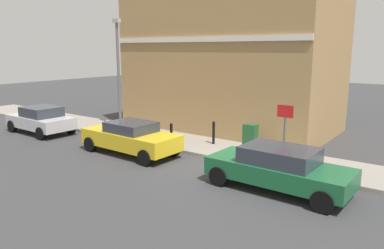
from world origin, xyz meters
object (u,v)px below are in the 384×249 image
object	(u,v)px
car_silver	(41,119)
car_yellow	(131,137)
street_sign	(285,126)
lamppost	(118,70)
utility_cabinet	(250,139)
car_green	(279,168)
bollard_near_cabinet	(214,132)
bollard_far_kerb	(171,134)

from	to	relation	value
car_silver	car_yellow	bearing A→B (deg)	-178.52
car_silver	street_sign	bearing A→B (deg)	-170.93
car_silver	lamppost	xyz separation A→B (m)	(2.71, -3.11, 2.57)
utility_cabinet	lamppost	distance (m)	8.07
car_yellow	utility_cabinet	world-z (taller)	car_yellow
street_sign	car_yellow	bearing A→B (deg)	105.70
car_yellow	car_silver	xyz separation A→B (m)	(-0.01, 6.63, 0.01)
car_green	utility_cabinet	distance (m)	3.97
bollard_near_cabinet	utility_cabinet	bearing A→B (deg)	-93.03
car_yellow	utility_cabinet	size ratio (longest dim) A/B	3.87
bollard_far_kerb	lamppost	xyz separation A→B (m)	(1.16, 4.47, 2.60)
street_sign	bollard_near_cabinet	bearing A→B (deg)	71.60
car_green	car_silver	bearing A→B (deg)	0.74
bollard_near_cabinet	bollard_far_kerb	size ratio (longest dim) A/B	1.00
bollard_near_cabinet	street_sign	distance (m)	4.15
car_green	utility_cabinet	xyz separation A→B (m)	(3.04, 2.56, -0.05)
bollard_far_kerb	street_sign	distance (m)	5.20
car_green	lamppost	bearing A→B (deg)	-14.27
car_green	street_sign	world-z (taller)	street_sign
utility_cabinet	bollard_far_kerb	size ratio (longest dim) A/B	1.11
car_yellow	street_sign	bearing A→B (deg)	-162.93
car_green	utility_cabinet	world-z (taller)	car_green
street_sign	lamppost	xyz separation A→B (m)	(0.99, 9.58, 1.64)
car_yellow	bollard_near_cabinet	distance (m)	3.72
car_yellow	car_silver	distance (m)	6.63
car_yellow	utility_cabinet	bearing A→B (deg)	-143.64
utility_cabinet	bollard_far_kerb	world-z (taller)	utility_cabinet
car_yellow	bollard_far_kerb	bearing A→B (deg)	-120.19
car_green	bollard_far_kerb	size ratio (longest dim) A/B	4.32
car_yellow	car_silver	size ratio (longest dim) A/B	1.13
car_silver	lamppost	world-z (taller)	lamppost
bollard_near_cabinet	bollard_far_kerb	bearing A→B (deg)	138.35
utility_cabinet	bollard_near_cabinet	size ratio (longest dim) A/B	1.11
bollard_near_cabinet	bollard_far_kerb	distance (m)	1.93
bollard_far_kerb	street_sign	bearing A→B (deg)	-88.16
car_yellow	bollard_far_kerb	world-z (taller)	car_yellow
car_silver	lamppost	bearing A→B (deg)	-137.61
lamppost	car_yellow	bearing A→B (deg)	-127.42
car_green	bollard_near_cabinet	distance (m)	5.44
bollard_far_kerb	lamppost	size ratio (longest dim) A/B	0.18
bollard_near_cabinet	lamppost	distance (m)	6.31
car_silver	street_sign	world-z (taller)	street_sign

